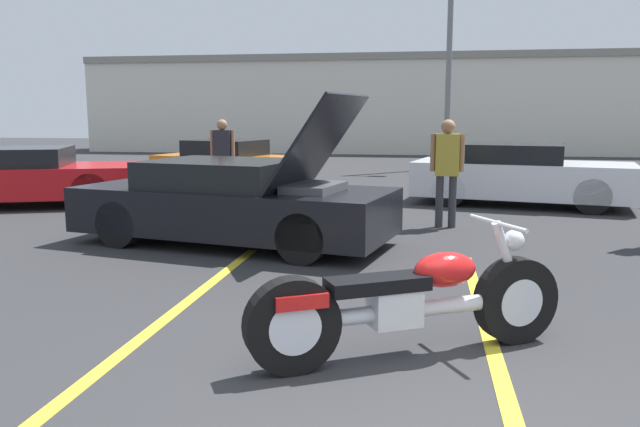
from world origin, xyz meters
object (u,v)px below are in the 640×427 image
object	(u,v)px
light_pole	(452,42)
spectator_far_lot	(223,152)
motorcycle	(410,303)
parked_car_mid_left_row	(230,162)
parked_car_mid_right_row	(520,175)
show_car_hood_open	(235,203)
spectator_near_motorcycle	(447,164)
parked_car_left_row	(25,177)

from	to	relation	value
light_pole	spectator_far_lot	xyz separation A→B (m)	(-4.88, -8.36, -3.05)
motorcycle	parked_car_mid_left_row	size ratio (longest dim) A/B	0.52
parked_car_mid_right_row	light_pole	bearing A→B (deg)	109.60
parked_car_mid_left_row	light_pole	bearing A→B (deg)	55.76
show_car_hood_open	spectator_near_motorcycle	xyz separation A→B (m)	(2.88, 1.76, 0.43)
light_pole	spectator_near_motorcycle	size ratio (longest dim) A/B	4.34
parked_car_left_row	spectator_near_motorcycle	world-z (taller)	spectator_near_motorcycle
light_pole	parked_car_mid_right_row	size ratio (longest dim) A/B	1.68
light_pole	motorcycle	xyz separation A→B (m)	(-0.86, -16.29, -3.63)
motorcycle	parked_car_left_row	xyz separation A→B (m)	(-7.59, 6.58, 0.15)
light_pole	parked_car_left_row	xyz separation A→B (m)	(-8.46, -9.71, -3.47)
parked_car_left_row	parked_car_mid_right_row	distance (m)	9.67
motorcycle	parked_car_left_row	bearing A→B (deg)	110.63
parked_car_mid_left_row	show_car_hood_open	bearing A→B (deg)	-55.48
show_car_hood_open	spectator_far_lot	distance (m)	4.55
parked_car_left_row	spectator_far_lot	xyz separation A→B (m)	(3.58, 1.35, 0.43)
light_pole	parked_car_mid_right_row	xyz separation A→B (m)	(1.08, -8.08, -3.45)
parked_car_mid_left_row	motorcycle	bearing A→B (deg)	-50.08
show_car_hood_open	parked_car_left_row	world-z (taller)	show_car_hood_open
parked_car_mid_right_row	spectator_near_motorcycle	distance (m)	3.18
light_pole	show_car_hood_open	bearing A→B (deg)	-104.72
parked_car_mid_right_row	spectator_near_motorcycle	xyz separation A→B (m)	(-1.51, -2.76, 0.42)
light_pole	spectator_far_lot	bearing A→B (deg)	-120.28
show_car_hood_open	parked_car_mid_left_row	distance (m)	8.20
parked_car_mid_left_row	spectator_near_motorcycle	distance (m)	8.13
parked_car_mid_left_row	parked_car_left_row	bearing A→B (deg)	-101.58
parked_car_left_row	parked_car_mid_right_row	bearing A→B (deg)	-11.07
parked_car_mid_right_row	spectator_far_lot	xyz separation A→B (m)	(-5.96, -0.28, 0.40)
show_car_hood_open	light_pole	bearing A→B (deg)	87.18
show_car_hood_open	parked_car_mid_right_row	world-z (taller)	show_car_hood_open
parked_car_mid_left_row	spectator_far_lot	distance (m)	3.70
motorcycle	spectator_near_motorcycle	distance (m)	5.49
parked_car_mid_left_row	parked_car_left_row	xyz separation A→B (m)	(-2.59, -4.89, 0.03)
show_car_hood_open	parked_car_mid_right_row	size ratio (longest dim) A/B	1.04
parked_car_mid_right_row	motorcycle	bearing A→B (deg)	-91.29
light_pole	parked_car_mid_left_row	bearing A→B (deg)	-140.59
parked_car_mid_right_row	spectator_far_lot	world-z (taller)	spectator_far_lot
light_pole	show_car_hood_open	world-z (taller)	light_pole
show_car_hood_open	parked_car_left_row	size ratio (longest dim) A/B	0.99
parked_car_mid_left_row	parked_car_mid_right_row	size ratio (longest dim) A/B	1.00
show_car_hood_open	parked_car_left_row	distance (m)	5.91
light_pole	parked_car_mid_left_row	size ratio (longest dim) A/B	1.68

